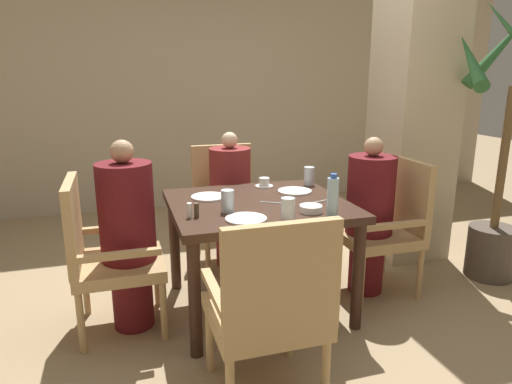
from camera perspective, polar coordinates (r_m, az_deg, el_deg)
ground_plane at (r=3.13m, az=0.27°, el=-14.02°), size 16.00×16.00×0.00m
wall_back at (r=5.27m, az=-8.28°, el=13.34°), size 8.00×0.06×2.80m
pillar_stone at (r=3.93m, az=19.26°, el=11.60°), size 0.54×0.54×2.70m
dining_table at (r=2.89m, az=0.28°, el=-3.05°), size 1.09×0.98×0.72m
chair_left_side at (r=2.82m, az=-18.53°, el=-7.10°), size 0.51×0.51×0.93m
diner_in_left_chair at (r=2.78m, az=-15.68°, el=-5.15°), size 0.32×0.32×1.15m
chair_far_side at (r=3.74m, az=-3.74°, el=-1.00°), size 0.51×0.51×0.93m
diner_in_far_chair at (r=3.59m, az=-3.22°, el=-0.78°), size 0.32×0.32×1.07m
chair_right_side at (r=3.32m, az=16.06°, el=-3.62°), size 0.51×0.51×0.93m
diner_in_right_chair at (r=3.22m, az=13.97°, el=-2.78°), size 0.32×0.32×1.10m
chair_near_corner at (r=2.10m, az=1.80°, el=-14.01°), size 0.51×0.51×0.93m
potted_palm at (r=3.72m, az=28.45°, el=2.42°), size 0.87×0.87×2.01m
plate_main_left at (r=3.10m, az=4.85°, el=0.11°), size 0.23×0.23×0.01m
plate_main_right at (r=2.51m, az=-1.26°, el=-3.37°), size 0.23×0.23×0.01m
plate_dessert_center at (r=2.96m, az=-5.92°, el=-0.60°), size 0.23×0.23×0.01m
teacup_with_saucer at (r=3.23m, az=1.03°, el=1.14°), size 0.13×0.13×0.06m
bowl_small at (r=2.66m, az=6.87°, el=-2.09°), size 0.13×0.13×0.04m
water_bottle at (r=2.58m, az=9.57°, el=-0.54°), size 0.07×0.07×0.24m
glass_tall_near at (r=2.64m, az=-3.57°, el=-1.13°), size 0.08×0.08×0.13m
glass_tall_mid at (r=3.30m, az=6.65°, el=2.01°), size 0.08×0.08×0.13m
glass_tall_far at (r=2.47m, az=4.01°, el=-2.20°), size 0.08×0.08×0.13m
salt_shaker at (r=2.56m, az=-8.32°, el=-2.27°), size 0.03×0.03×0.08m
pepper_shaker at (r=2.57m, az=-7.45°, el=-2.25°), size 0.03×0.03×0.08m
fork_beside_plate at (r=2.91m, az=8.60°, el=-1.04°), size 0.19×0.07×0.00m
knife_beside_plate at (r=2.82m, az=2.68°, el=-1.37°), size 0.18×0.11×0.00m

